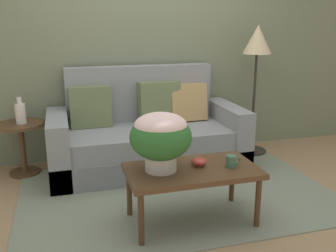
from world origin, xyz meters
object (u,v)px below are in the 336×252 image
potted_plant (161,136)px  couch (147,136)px  snack_bowl (199,161)px  coffee_table (192,174)px  floor_lamp (257,53)px  table_vase (20,113)px  side_table (22,139)px  coffee_mug (231,161)px

potted_plant → couch: bearing=81.9°
potted_plant → snack_bowl: size_ratio=3.85×
potted_plant → coffee_table: bearing=-6.5°
floor_lamp → potted_plant: 2.03m
floor_lamp → couch: bearing=-176.0°
coffee_table → table_vase: size_ratio=3.76×
coffee_table → potted_plant: size_ratio=2.19×
couch → coffee_table: bearing=-87.1°
coffee_table → side_table: (-1.33, 1.39, -0.03)m
side_table → snack_bowl: 1.95m
side_table → floor_lamp: size_ratio=0.36×
couch → potted_plant: (-0.17, -1.23, 0.38)m
couch → side_table: 1.27m
coffee_table → potted_plant: 0.40m
couch → coffee_mug: couch is taller
table_vase → snack_bowl: bearing=-44.2°
couch → snack_bowl: (0.13, -1.22, 0.15)m
coffee_mug → table_vase: 2.16m
couch → snack_bowl: size_ratio=16.88×
potted_plant → snack_bowl: potted_plant is taller
side_table → floor_lamp: bearing=-1.0°
floor_lamp → table_vase: 2.60m
potted_plant → snack_bowl: (0.30, 0.01, -0.23)m
potted_plant → snack_bowl: 0.38m
side_table → potted_plant: 1.78m
floor_lamp → potted_plant: bearing=-138.1°
snack_bowl → table_vase: (-1.38, 1.34, 0.17)m
coffee_table → couch: bearing=92.9°
coffee_table → table_vase: bearing=133.7°
couch → table_vase: bearing=174.6°
coffee_table → snack_bowl: bearing=28.9°
couch → coffee_table: (0.06, -1.26, 0.06)m
side_table → coffee_mug: size_ratio=4.36×
floor_lamp → potted_plant: (-1.48, -1.32, -0.46)m
couch → floor_lamp: size_ratio=1.35×
coffee_mug → table_vase: bearing=138.4°
floor_lamp → coffee_table: bearing=-132.5°
couch → coffee_table: size_ratio=2.01×
couch → coffee_mug: bearing=-74.6°
coffee_mug → snack_bowl: 0.25m
floor_lamp → snack_bowl: 1.89m
potted_plant → snack_bowl: bearing=1.7°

